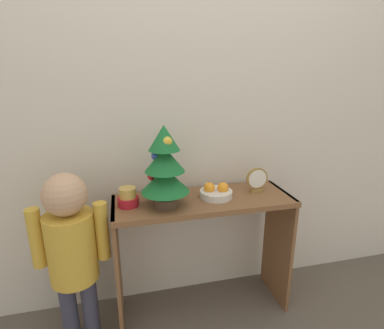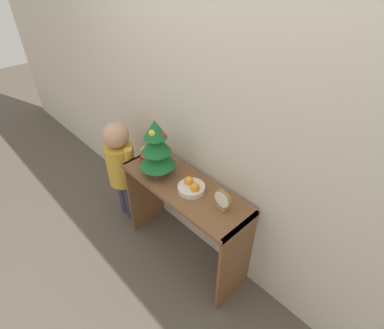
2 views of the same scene
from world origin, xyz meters
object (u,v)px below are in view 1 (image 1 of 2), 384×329
object	(u,v)px
mini_tree	(165,167)
fruit_bowl	(216,192)
singing_bowl	(128,198)
child_figure	(71,244)
desk_clock	(257,180)

from	to	relation	value
mini_tree	fruit_bowl	bearing A→B (deg)	9.04
singing_bowl	child_figure	xyz separation A→B (m)	(-0.29, -0.08, -0.19)
mini_tree	child_figure	xyz separation A→B (m)	(-0.49, -0.03, -0.36)
mini_tree	desk_clock	bearing A→B (deg)	6.63
fruit_bowl	singing_bowl	bearing A→B (deg)	-179.88
singing_bowl	child_figure	distance (m)	0.36
fruit_bowl	singing_bowl	xyz separation A→B (m)	(-0.49, -0.00, 0.02)
fruit_bowl	desk_clock	world-z (taller)	desk_clock
mini_tree	singing_bowl	distance (m)	0.26
child_figure	fruit_bowl	bearing A→B (deg)	5.69
fruit_bowl	singing_bowl	distance (m)	0.49
desk_clock	child_figure	distance (m)	1.07
mini_tree	singing_bowl	size ratio (longest dim) A/B	3.87
fruit_bowl	singing_bowl	world-z (taller)	singing_bowl
fruit_bowl	child_figure	size ratio (longest dim) A/B	0.19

